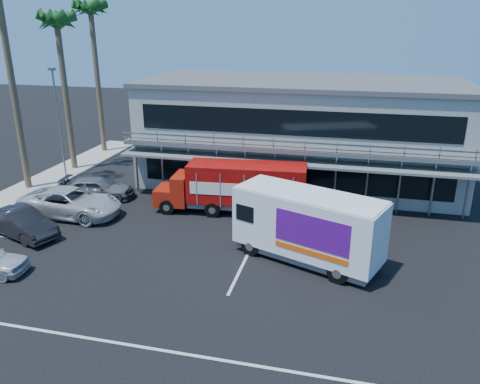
# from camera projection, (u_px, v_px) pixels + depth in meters

# --- Properties ---
(ground) EXTENTS (120.00, 120.00, 0.00)m
(ground) POSITION_uv_depth(u_px,v_px,m) (198.00, 268.00, 22.33)
(ground) COLOR black
(ground) RESTS_ON ground
(building) EXTENTS (22.40, 12.00, 7.30)m
(building) POSITION_uv_depth(u_px,v_px,m) (300.00, 131.00, 34.09)
(building) COLOR gray
(building) RESTS_ON ground
(curb_strip) EXTENTS (3.00, 32.00, 0.16)m
(curb_strip) POSITION_uv_depth(u_px,v_px,m) (12.00, 198.00, 31.11)
(curb_strip) COLOR #A5A399
(curb_strip) RESTS_ON ground
(palm_e) EXTENTS (2.80, 2.80, 12.25)m
(palm_e) POSITION_uv_depth(u_px,v_px,m) (58.00, 30.00, 33.88)
(palm_e) COLOR brown
(palm_e) RESTS_ON ground
(palm_f) EXTENTS (2.80, 2.80, 13.25)m
(palm_f) POSITION_uv_depth(u_px,v_px,m) (91.00, 18.00, 38.69)
(palm_f) COLOR brown
(palm_f) RESTS_ON ground
(light_pole_far) EXTENTS (0.50, 0.25, 8.09)m
(light_pole_far) POSITION_uv_depth(u_px,v_px,m) (58.00, 119.00, 34.00)
(light_pole_far) COLOR gray
(light_pole_far) RESTS_ON ground
(red_truck) EXTENTS (9.35, 2.94, 3.10)m
(red_truck) POSITION_uv_depth(u_px,v_px,m) (236.00, 186.00, 28.40)
(red_truck) COLOR #A81D0D
(red_truck) RESTS_ON ground
(white_van) EXTENTS (7.57, 4.92, 3.50)m
(white_van) POSITION_uv_depth(u_px,v_px,m) (307.00, 226.00, 22.45)
(white_van) COLOR white
(white_van) RESTS_ON ground
(parked_car_b) EXTENTS (4.93, 3.11, 1.53)m
(parked_car_b) POSITION_uv_depth(u_px,v_px,m) (21.00, 223.00, 25.49)
(parked_car_b) COLOR black
(parked_car_b) RESTS_ON ground
(parked_car_c) EXTENTS (6.18, 2.95, 1.70)m
(parked_car_c) POSITION_uv_depth(u_px,v_px,m) (71.00, 202.00, 28.17)
(parked_car_c) COLOR silver
(parked_car_c) RESTS_ON ground
(parked_car_d) EXTENTS (5.03, 2.60, 1.40)m
(parked_car_d) POSITION_uv_depth(u_px,v_px,m) (98.00, 188.00, 31.15)
(parked_car_d) COLOR #313442
(parked_car_d) RESTS_ON ground
(parked_car_e) EXTENTS (4.93, 3.13, 1.56)m
(parked_car_e) POSITION_uv_depth(u_px,v_px,m) (95.00, 189.00, 30.75)
(parked_car_e) COLOR slate
(parked_car_e) RESTS_ON ground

